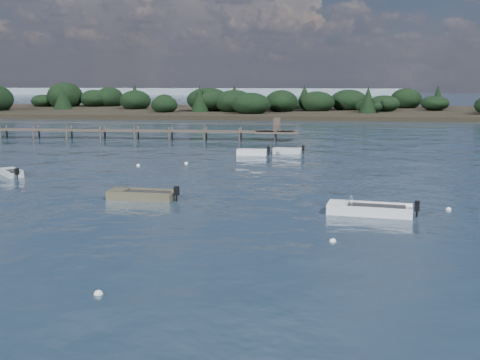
# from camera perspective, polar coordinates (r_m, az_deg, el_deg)

# --- Properties ---
(ground) EXTENTS (400.00, 400.00, 0.00)m
(ground) POSITION_cam_1_polar(r_m,az_deg,el_deg) (84.49, 1.11, 4.66)
(ground) COLOR #162433
(ground) RESTS_ON ground
(tender_far_grey_b) EXTENTS (3.16, 1.37, 1.07)m
(tender_far_grey_b) POSITION_cam_1_polar(r_m,az_deg,el_deg) (60.02, 4.51, 2.67)
(tender_far_grey_b) COLOR silver
(tender_far_grey_b) RESTS_ON ground
(tender_far_grey) EXTENTS (2.67, 2.79, 0.99)m
(tender_far_grey) POSITION_cam_1_polar(r_m,az_deg,el_deg) (49.66, -20.87, 0.54)
(tender_far_grey) COLOR silver
(tender_far_grey) RESTS_ON ground
(dinghy_mid_grey) EXTENTS (4.54, 1.97, 1.13)m
(dinghy_mid_grey) POSITION_cam_1_polar(r_m,az_deg,el_deg) (38.05, -9.31, -1.58)
(dinghy_mid_grey) COLOR brown
(dinghy_mid_grey) RESTS_ON ground
(dinghy_mid_white_a) EXTENTS (5.07, 2.49, 1.16)m
(dinghy_mid_white_a) POSITION_cam_1_polar(r_m,az_deg,el_deg) (34.30, 12.15, -2.93)
(dinghy_mid_white_a) COLOR white
(dinghy_mid_white_a) RESTS_ON ground
(tender_far_white) EXTENTS (3.23, 1.21, 1.11)m
(tender_far_white) POSITION_cam_1_polar(r_m,az_deg,el_deg) (58.68, 1.13, 2.54)
(tender_far_white) COLOR white
(tender_far_white) RESTS_ON ground
(buoy_a) EXTENTS (0.32, 0.32, 0.32)m
(buoy_a) POSITION_cam_1_polar(r_m,az_deg,el_deg) (22.12, -13.29, -10.51)
(buoy_a) COLOR white
(buoy_a) RESTS_ON ground
(buoy_b) EXTENTS (0.32, 0.32, 0.32)m
(buoy_b) POSITION_cam_1_polar(r_m,az_deg,el_deg) (28.40, 8.80, -5.80)
(buoy_b) COLOR white
(buoy_b) RESTS_ON ground
(buoy_d) EXTENTS (0.32, 0.32, 0.32)m
(buoy_d) POSITION_cam_1_polar(r_m,az_deg,el_deg) (36.64, 19.17, -2.68)
(buoy_d) COLOR white
(buoy_d) RESTS_ON ground
(buoy_e) EXTENTS (0.32, 0.32, 0.32)m
(buoy_e) POSITION_cam_1_polar(r_m,az_deg,el_deg) (53.03, -5.13, 1.55)
(buoy_e) COLOR white
(buoy_e) RESTS_ON ground
(buoy_extra_b) EXTENTS (0.32, 0.32, 0.32)m
(buoy_extra_b) POSITION_cam_1_polar(r_m,az_deg,el_deg) (52.34, -9.62, 1.34)
(buoy_extra_b) COLOR white
(buoy_extra_b) RESTS_ON ground
(jetty) EXTENTS (64.50, 3.20, 3.40)m
(jetty) POSITION_cam_1_polar(r_m,az_deg,el_deg) (77.61, -15.91, 4.56)
(jetty) COLOR brown
(jetty) RESTS_ON ground
(far_headland) EXTENTS (190.00, 40.00, 5.80)m
(far_headland) POSITION_cam_1_polar(r_m,az_deg,el_deg) (125.33, 14.20, 6.94)
(far_headland) COLOR black
(far_headland) RESTS_ON ground
(distant_haze) EXTENTS (280.00, 20.00, 2.40)m
(distant_haze) POSITION_cam_1_polar(r_m,az_deg,el_deg) (271.81, -15.26, 7.87)
(distant_haze) COLOR gray
(distant_haze) RESTS_ON ground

